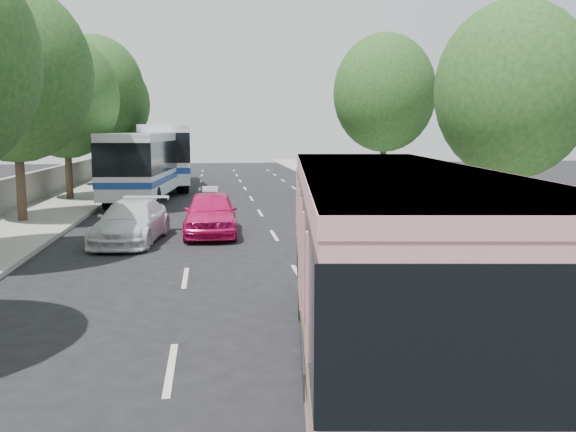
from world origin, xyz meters
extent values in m
plane|color=black|center=(0.00, 0.00, 0.00)|extent=(120.00, 120.00, 0.00)
cube|color=#9E998E|center=(-8.50, 20.00, 0.07)|extent=(4.00, 90.00, 0.15)
cube|color=#9E998E|center=(8.50, 20.00, 0.06)|extent=(4.00, 90.00, 0.12)
cube|color=#9E998E|center=(-10.30, 20.00, 0.90)|extent=(0.30, 90.00, 1.50)
cylinder|color=#38281E|center=(-8.70, 14.00, 1.90)|extent=(0.36, 0.36, 3.80)
ellipsoid|color=#18441A|center=(-8.70, 14.00, 5.90)|extent=(6.00, 6.00, 6.90)
sphere|color=#18441A|center=(-8.30, 13.70, 7.10)|extent=(3.90, 3.90, 3.90)
cylinder|color=#38281E|center=(-8.60, 22.00, 1.75)|extent=(0.36, 0.36, 3.50)
ellipsoid|color=#18441A|center=(-8.60, 22.00, 5.43)|extent=(5.52, 5.52, 6.35)
sphere|color=#18441A|center=(-8.20, 21.70, 6.53)|extent=(3.59, 3.59, 3.59)
cylinder|color=#38281E|center=(-8.50, 30.00, 2.00)|extent=(0.36, 0.36, 3.99)
ellipsoid|color=#18441A|center=(-8.50, 30.00, 6.20)|extent=(6.30, 6.30, 7.24)
sphere|color=#18441A|center=(-8.10, 29.70, 7.46)|extent=(4.09, 4.09, 4.09)
cylinder|color=#38281E|center=(-8.70, 38.00, 1.86)|extent=(0.36, 0.36, 3.72)
ellipsoid|color=#18441A|center=(-8.70, 38.00, 5.78)|extent=(5.88, 5.88, 6.76)
sphere|color=#18441A|center=(-8.30, 37.70, 6.96)|extent=(3.82, 3.82, 3.82)
cylinder|color=#38281E|center=(8.70, 8.00, 1.61)|extent=(0.36, 0.36, 3.23)
ellipsoid|color=#18441A|center=(8.70, 8.00, 5.01)|extent=(5.10, 5.10, 5.87)
sphere|color=#18441A|center=(9.10, 7.70, 6.04)|extent=(3.32, 3.31, 3.31)
cylinder|color=#38281E|center=(9.00, 24.00, 1.90)|extent=(0.36, 0.36, 3.80)
ellipsoid|color=#18441A|center=(9.00, 24.00, 5.90)|extent=(6.00, 6.00, 6.90)
sphere|color=#18441A|center=(9.40, 23.70, 7.10)|extent=(3.90, 3.90, 3.90)
cube|color=pink|center=(1.30, -2.87, 1.85)|extent=(3.76, 10.20, 2.67)
cube|color=#9E7A59|center=(1.30, -2.87, 1.54)|extent=(3.80, 10.23, 0.35)
cube|color=black|center=(1.30, -2.87, 2.34)|extent=(3.82, 10.24, 1.10)
cube|color=pink|center=(1.30, -2.87, 3.11)|extent=(3.78, 10.22, 0.16)
cylinder|color=black|center=(0.60, 0.23, 0.52)|extent=(0.43, 1.07, 1.04)
cylinder|color=black|center=(2.77, -0.05, 0.52)|extent=(0.43, 1.07, 1.04)
imported|color=#D3125C|center=(-1.23, 10.45, 0.78)|extent=(1.93, 4.61, 1.56)
imported|color=silver|center=(-3.87, 9.31, 0.69)|extent=(2.54, 4.97, 1.38)
cube|color=silver|center=(-4.50, 21.99, 2.06)|extent=(3.63, 12.11, 3.03)
cube|color=black|center=(-4.50, 21.99, 2.43)|extent=(3.68, 12.14, 1.49)
cube|color=navy|center=(-4.50, 21.99, 1.29)|extent=(3.67, 12.13, 0.30)
cube|color=silver|center=(-4.50, 21.99, 3.51)|extent=(3.65, 12.13, 0.14)
cylinder|color=black|center=(-5.26, 25.85, 0.55)|extent=(0.42, 1.12, 1.09)
cylinder|color=black|center=(-3.04, 25.64, 0.55)|extent=(0.42, 1.12, 1.09)
cylinder|color=black|center=(-6.00, 17.93, 0.55)|extent=(0.42, 1.12, 1.09)
cylinder|color=black|center=(-3.78, 17.73, 0.55)|extent=(0.42, 1.12, 1.09)
cube|color=silver|center=(-4.50, 30.05, 2.33)|extent=(4.33, 13.72, 3.43)
cube|color=black|center=(-4.50, 30.05, 2.75)|extent=(4.39, 13.75, 1.69)
cube|color=navy|center=(-4.50, 30.05, 1.46)|extent=(4.38, 13.74, 0.34)
cube|color=silver|center=(-4.50, 30.05, 3.97)|extent=(4.36, 13.74, 0.16)
cylinder|color=black|center=(-6.25, 34.16, 0.62)|extent=(0.49, 1.27, 1.24)
cylinder|color=black|center=(-3.70, 34.44, 0.62)|extent=(0.49, 1.27, 1.24)
cylinder|color=black|center=(-5.26, 25.22, 0.62)|extent=(0.49, 1.27, 1.24)
cylinder|color=black|center=(-2.71, 25.50, 0.62)|extent=(0.49, 1.27, 1.24)
cube|color=silver|center=(-1.23, 10.45, 1.65)|extent=(0.55, 0.19, 0.18)
camera|label=1|loc=(-1.24, -11.28, 3.70)|focal=38.00mm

